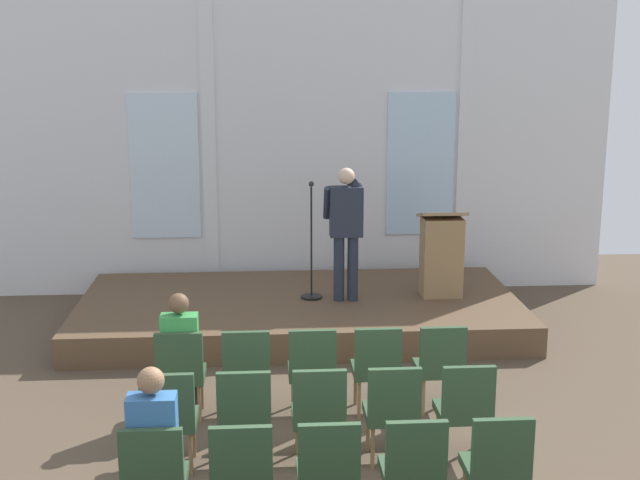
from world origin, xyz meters
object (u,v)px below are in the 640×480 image
object	(u,v)px
chair_r0_c0	(181,369)
chair_r2_c2	(328,468)
mic_stand	(311,273)
chair_r1_c1	(244,412)
speaker	(346,224)
audience_r2_c0	(154,442)
chair_r2_c3	(413,465)
chair_r0_c3	(376,364)
chair_r1_c3	(392,407)
chair_r2_c1	(242,471)
chair_r0_c4	(440,362)
audience_r0_c0	(181,348)
chair_r2_c0	(154,474)
chair_r0_c2	(312,365)
chair_r1_c4	(465,405)
lectern	(441,255)
chair_r2_c4	(497,462)
chair_r1_c2	(319,410)
chair_r1_c0	(169,414)
chair_r0_c1	(247,367)

from	to	relation	value
chair_r0_c0	chair_r2_c2	xyz separation A→B (m)	(1.29, -2.09, 0.00)
mic_stand	chair_r0_c0	size ratio (longest dim) A/B	1.65
chair_r1_c1	speaker	bearing A→B (deg)	71.72
audience_r2_c0	chair_r2_c3	size ratio (longest dim) A/B	1.43
chair_r0_c3	chair_r1_c3	distance (m)	1.05
chair_r1_c3	chair_r2_c1	xyz separation A→B (m)	(-1.29, -1.05, 0.00)
chair_r0_c4	chair_r2_c1	bearing A→B (deg)	-132.68
audience_r0_c0	chair_r2_c0	distance (m)	2.18
chair_r2_c0	mic_stand	bearing A→B (deg)	73.60
chair_r0_c2	chair_r1_c4	bearing A→B (deg)	-39.12
lectern	chair_r1_c3	size ratio (longest dim) A/B	1.23
chair_r1_c3	chair_r2_c4	bearing A→B (deg)	-58.42
chair_r2_c3	chair_r2_c4	distance (m)	0.64
chair_r1_c4	chair_r1_c2	bearing A→B (deg)	180.00
chair_r2_c0	chair_r2_c2	distance (m)	1.29
speaker	chair_r0_c2	xyz separation A→B (m)	(-0.60, -2.71, -0.86)
mic_stand	chair_r0_c4	world-z (taller)	mic_stand
chair_r0_c0	chair_r0_c2	bearing A→B (deg)	0.00
chair_r0_c2	chair_r2_c3	bearing A→B (deg)	-72.91
chair_r0_c0	chair_r1_c4	distance (m)	2.78
audience_r0_c0	chair_r1_c2	bearing A→B (deg)	-41.28
chair_r0_c4	audience_r2_c0	bearing A→B (deg)	-141.97
audience_r0_c0	chair_r0_c2	xyz separation A→B (m)	(1.29, -0.08, -0.18)
lectern	chair_r1_c1	size ratio (longest dim) A/B	1.23
chair_r1_c0	audience_r2_c0	distance (m)	0.99
chair_r1_c0	chair_r2_c0	size ratio (longest dim) A/B	1.00
chair_r2_c0	chair_r2_c4	size ratio (longest dim) A/B	1.00
speaker	chair_r1_c4	xyz separation A→B (m)	(0.69, -3.76, -0.86)
chair_r0_c1	chair_r0_c3	xyz separation A→B (m)	(1.29, 0.00, 0.00)
chair_r0_c1	chair_r0_c3	size ratio (longest dim) A/B	1.00
speaker	chair_r0_c4	size ratio (longest dim) A/B	1.85
chair_r0_c1	chair_r1_c0	xyz separation A→B (m)	(-0.64, -1.05, 0.00)
chair_r0_c3	chair_r2_c1	distance (m)	2.46
chair_r2_c1	chair_r0_c4	bearing A→B (deg)	47.32
chair_r1_c1	chair_r1_c2	bearing A→B (deg)	0.00
speaker	chair_r2_c4	xyz separation A→B (m)	(0.69, -4.81, -0.86)
chair_r0_c0	chair_r2_c3	world-z (taller)	same
chair_r1_c2	audience_r2_c0	world-z (taller)	audience_r2_c0
chair_r1_c4	audience_r2_c0	bearing A→B (deg)	-159.42
audience_r0_c0	chair_r2_c3	world-z (taller)	audience_r0_c0
audience_r0_c0	chair_r2_c1	xyz separation A→B (m)	(0.64, -2.18, -0.18)
audience_r0_c0	chair_r1_c0	world-z (taller)	audience_r0_c0
chair_r2_c2	chair_r2_c3	world-z (taller)	same
chair_r1_c4	chair_r2_c2	xyz separation A→B (m)	(-1.29, -1.05, 0.00)
mic_stand	chair_r0_c3	size ratio (longest dim) A/B	1.65
chair_r0_c1	audience_r2_c0	bearing A→B (deg)	-107.72
chair_r0_c2	chair_r2_c1	xyz separation A→B (m)	(-0.64, -2.09, 0.00)
chair_r0_c0	chair_r2_c0	xyz separation A→B (m)	(0.00, -2.09, 0.00)
audience_r0_c0	audience_r2_c0	size ratio (longest dim) A/B	0.96
chair_r0_c2	chair_r1_c4	world-z (taller)	same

